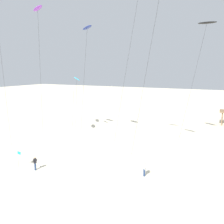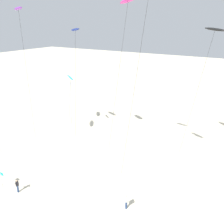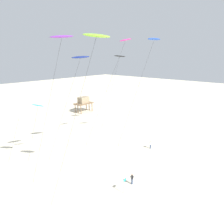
# 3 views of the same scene
# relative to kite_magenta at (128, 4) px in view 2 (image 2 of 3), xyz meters

# --- Properties ---
(ground_plane) EXTENTS (260.00, 260.00, 0.00)m
(ground_plane) POSITION_rel_kite_magenta_xyz_m (-3.63, -6.49, -20.85)
(ground_plane) COLOR beige
(kite_magenta) EXTENTS (7.25, 6.39, 21.61)m
(kite_magenta) POSITION_rel_kite_magenta_xyz_m (0.00, 0.00, 0.00)
(kite_magenta) COLOR #D8339E
(kite_magenta) RESTS_ON ground
(kite_black) EXTENTS (4.97, 4.36, 18.59)m
(kite_black) POSITION_rel_kite_magenta_xyz_m (7.40, 7.26, -2.68)
(kite_black) COLOR black
(kite_black) RESTS_ON ground
(kite_purple) EXTENTS (5.58, 4.83, 20.94)m
(kite_purple) POSITION_rel_kite_magenta_xyz_m (-14.89, -1.47, -0.35)
(kite_purple) COLOR purple
(kite_purple) RESTS_ON ground
(kite_navy) EXTENTS (6.19, 5.67, 18.48)m
(kite_navy) POSITION_rel_kite_magenta_xyz_m (-8.85, 2.22, -2.83)
(kite_navy) COLOR navy
(kite_navy) RESTS_ON ground
(kite_white) EXTENTS (3.24, 3.28, 8.70)m
(kite_white) POSITION_rel_kite_magenta_xyz_m (-16.78, 9.30, -12.48)
(kite_white) COLOR white
(kite_white) RESTS_ON ground
(kite_cyan) EXTENTS (2.97, 2.51, 10.79)m
(kite_cyan) POSITION_rel_kite_magenta_xyz_m (-14.40, 7.08, -10.68)
(kite_cyan) COLOR #33BFE0
(kite_cyan) RESTS_ON ground
(kite_flyer_nearest) EXTENTS (0.71, 0.72, 1.67)m
(kite_flyer_nearest) POSITION_rel_kite_magenta_xyz_m (-9.41, -9.10, -19.96)
(kite_flyer_nearest) COLOR navy
(kite_flyer_nearest) RESTS_ON ground
(kite_flyer_middle) EXTENTS (0.71, 0.71, 1.67)m
(kite_flyer_middle) POSITION_rel_kite_magenta_xyz_m (2.90, -4.80, -19.96)
(kite_flyer_middle) COLOR navy
(kite_flyer_middle) RESTS_ON ground
(marker_flag) EXTENTS (0.57, 0.05, 2.10)m
(marker_flag) POSITION_rel_kite_magenta_xyz_m (-11.75, -9.43, -19.36)
(marker_flag) COLOR gray
(marker_flag) RESTS_ON ground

